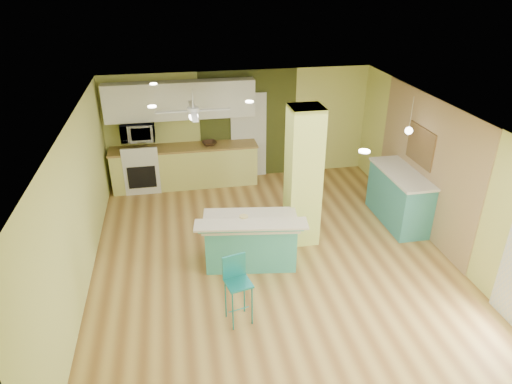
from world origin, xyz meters
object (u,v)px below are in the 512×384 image
Objects in this scene: canister at (244,220)px; fruit_bowl at (209,143)px; peninsula at (251,240)px; bar_stool at (236,279)px; side_counter at (400,197)px.

fruit_bowl is at bearing 93.88° from canister.
bar_stool is (-0.43, -1.32, 0.25)m from peninsula.
bar_stool is at bearing -99.88° from peninsula.
peninsula is 1.41m from bar_stool.
fruit_bowl reaches higher than peninsula.
bar_stool is at bearing -148.33° from side_counter.
peninsula is 3.31m from fruit_bowl.
side_counter reaches higher than fruit_bowl.
canister is at bearing -163.57° from side_counter.
bar_stool is 1.27m from canister.
canister is (-3.21, -0.95, 0.36)m from side_counter.
bar_stool is 0.63× the size of side_counter.
side_counter is 11.14× the size of canister.
side_counter reaches higher than bar_stool.
canister is (0.23, -3.35, -0.09)m from fruit_bowl.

